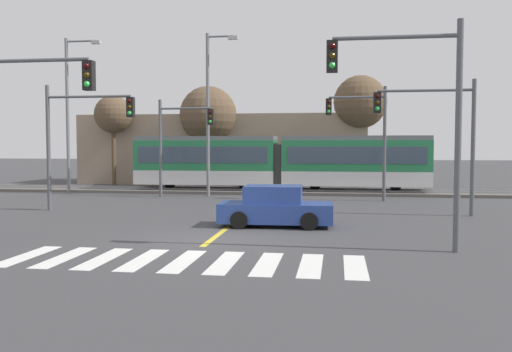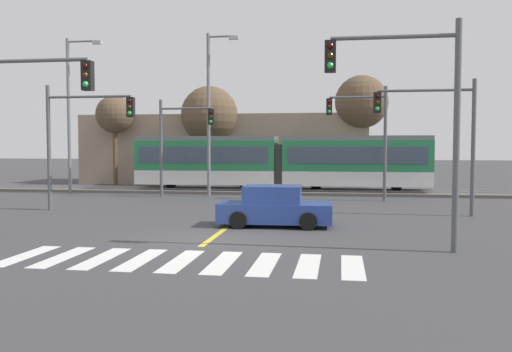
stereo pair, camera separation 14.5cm
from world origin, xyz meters
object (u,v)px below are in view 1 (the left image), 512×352
(traffic_light_near_left, at_px, (22,114))
(street_lamp_centre, at_px, (210,106))
(traffic_light_far_right, at_px, (365,127))
(light_rail_tram, at_px, (279,161))
(bare_tree_west, at_px, (208,115))
(traffic_light_near_right, at_px, (414,100))
(street_lamp_west, at_px, (70,107))
(bare_tree_far_west, at_px, (113,115))
(traffic_light_mid_right, at_px, (437,125))
(sedan_crossing, at_px, (275,207))
(traffic_light_far_left, at_px, (179,134))
(traffic_light_mid_left, at_px, (78,128))
(bare_tree_east, at_px, (360,102))

(traffic_light_near_left, bearing_deg, street_lamp_centre, 81.21)
(traffic_light_near_left, height_order, traffic_light_far_right, traffic_light_far_right)
(light_rail_tram, bearing_deg, bare_tree_west, 137.91)
(traffic_light_near_left, bearing_deg, traffic_light_near_right, 0.17)
(street_lamp_west, bearing_deg, street_lamp_centre, -3.03)
(light_rail_tram, distance_m, bare_tree_far_west, 14.06)
(traffic_light_far_right, xyz_separation_m, street_lamp_west, (-17.89, 1.90, 1.43))
(traffic_light_near_left, xyz_separation_m, street_lamp_west, (-6.60, 16.06, 1.42))
(traffic_light_near_left, relative_size, street_lamp_centre, 0.63)
(traffic_light_near_right, height_order, traffic_light_mid_right, traffic_light_near_right)
(sedan_crossing, height_order, traffic_light_far_left, traffic_light_far_left)
(bare_tree_west, bearing_deg, light_rail_tram, -42.09)
(traffic_light_near_right, bearing_deg, traffic_light_mid_left, 151.16)
(traffic_light_near_right, relative_size, bare_tree_east, 0.80)
(traffic_light_mid_right, xyz_separation_m, bare_tree_west, (-13.69, 15.56, 1.42))
(street_lamp_west, distance_m, bare_tree_west, 10.43)
(traffic_light_near_right, distance_m, bare_tree_east, 24.38)
(traffic_light_mid_right, xyz_separation_m, street_lamp_centre, (-11.61, 7.28, 1.47))
(traffic_light_far_right, bearing_deg, sedan_crossing, -110.79)
(light_rail_tram, bearing_deg, traffic_light_far_left, -144.01)
(sedan_crossing, bearing_deg, traffic_light_near_left, -150.71)
(light_rail_tram, xyz_separation_m, traffic_light_far_right, (5.09, -4.40, 1.95))
(light_rail_tram, distance_m, bare_tree_east, 8.84)
(traffic_light_far_left, relative_size, street_lamp_centre, 0.59)
(street_lamp_centre, bearing_deg, bare_tree_far_west, 141.10)
(sedan_crossing, xyz_separation_m, street_lamp_centre, (-5.11, 11.37, 4.64))
(traffic_light_far_right, bearing_deg, traffic_light_mid_right, -65.05)
(traffic_light_far_right, bearing_deg, street_lamp_west, 173.93)
(traffic_light_mid_left, height_order, traffic_light_far_right, traffic_light_far_right)
(light_rail_tram, relative_size, traffic_light_near_right, 2.85)
(traffic_light_near_left, xyz_separation_m, traffic_light_far_right, (11.29, 14.16, -0.01))
(traffic_light_far_left, height_order, traffic_light_near_left, traffic_light_near_left)
(traffic_light_mid_right, bearing_deg, bare_tree_east, 98.94)
(traffic_light_mid_left, distance_m, bare_tree_far_west, 16.12)
(sedan_crossing, distance_m, bare_tree_far_west, 24.00)
(traffic_light_far_left, bearing_deg, street_lamp_centre, 30.79)
(sedan_crossing, height_order, traffic_light_near_right, traffic_light_near_right)
(bare_tree_far_west, bearing_deg, street_lamp_west, -88.78)
(bare_tree_west, bearing_deg, street_lamp_centre, -75.89)
(traffic_light_far_right, xyz_separation_m, street_lamp_centre, (-8.88, 1.42, 1.34))
(traffic_light_mid_right, relative_size, street_lamp_centre, 0.61)
(light_rail_tram, relative_size, bare_tree_west, 2.49)
(traffic_light_near_right, bearing_deg, traffic_light_near_left, -179.83)
(street_lamp_centre, bearing_deg, light_rail_tram, 38.05)
(traffic_light_near_left, bearing_deg, bare_tree_west, 89.22)
(traffic_light_mid_right, height_order, bare_tree_far_west, bare_tree_far_west)
(sedan_crossing, xyz_separation_m, traffic_light_mid_left, (-9.45, 3.43, 3.11))
(traffic_light_far_left, distance_m, traffic_light_mid_left, 7.46)
(traffic_light_far_left, relative_size, bare_tree_east, 0.70)
(traffic_light_far_left, height_order, bare_tree_west, bare_tree_west)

